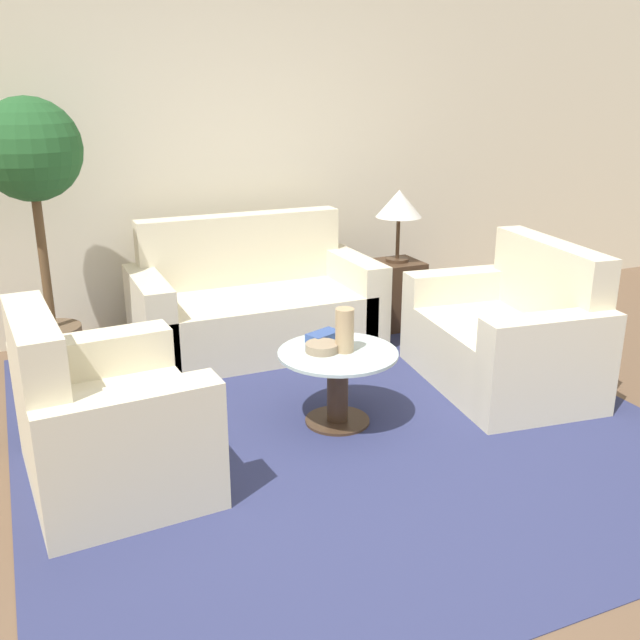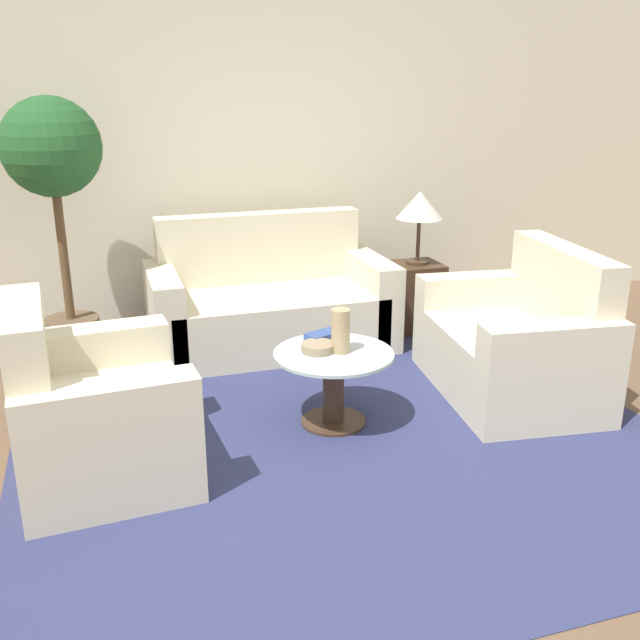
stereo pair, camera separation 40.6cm
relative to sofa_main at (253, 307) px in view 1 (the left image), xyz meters
The scene contains 13 objects.
ground_plane 2.21m from the sofa_main, 92.68° to the right, with size 14.00×14.00×0.00m, color brown.
wall_back 1.20m from the sofa_main, 98.91° to the left, with size 10.00×0.06×2.60m.
rug 1.44m from the sofa_main, 88.79° to the right, with size 3.52×3.64×0.01m.
sofa_main is the anchor object (origin of this frame).
armchair 2.02m from the sofa_main, 129.99° to the right, with size 0.87×1.05×0.91m.
loveseat 1.85m from the sofa_main, 45.90° to the right, with size 0.97×1.35×0.93m.
coffee_table 1.41m from the sofa_main, 88.79° to the right, with size 0.68×0.68×0.44m.
side_table 1.19m from the sofa_main, ahead, with size 0.36×0.36×0.54m.
table_lamp 1.37m from the sofa_main, ahead, with size 0.36×0.36×0.56m.
potted_plant 1.71m from the sofa_main, behind, with size 0.64×0.64×1.80m.
vase 1.44m from the sofa_main, 87.28° to the right, with size 0.10×0.10×0.25m.
bowl 1.38m from the sofa_main, 92.07° to the right, with size 0.19×0.19×0.05m.
book_stack 1.22m from the sofa_main, 88.63° to the right, with size 0.23×0.18×0.05m.
Camera 1 is at (-1.46, -2.60, 1.88)m, focal length 40.00 mm.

